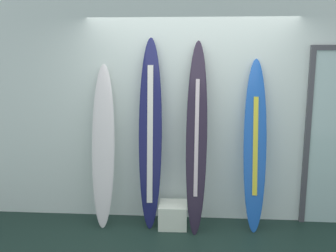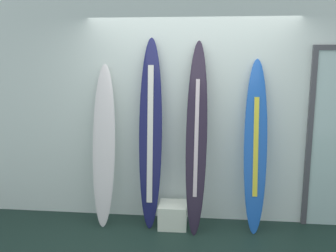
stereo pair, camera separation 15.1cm
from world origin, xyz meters
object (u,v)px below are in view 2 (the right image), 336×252
(surfboard_navy, at_px, (150,134))
(surfboard_charcoal, at_px, (196,138))
(surfboard_cobalt, at_px, (256,147))
(display_block_left, at_px, (173,215))
(surfboard_ivory, at_px, (104,146))

(surfboard_navy, xyz_separation_m, surfboard_charcoal, (0.55, -0.06, -0.02))
(surfboard_cobalt, relative_size, display_block_left, 5.85)
(surfboard_ivory, height_order, surfboard_navy, surfboard_navy)
(surfboard_cobalt, bearing_deg, surfboard_charcoal, -174.57)
(surfboard_navy, height_order, surfboard_cobalt, surfboard_navy)
(surfboard_charcoal, xyz_separation_m, surfboard_cobalt, (0.69, 0.07, -0.10))
(surfboard_navy, height_order, surfboard_charcoal, surfboard_navy)
(surfboard_charcoal, height_order, display_block_left, surfboard_charcoal)
(surfboard_cobalt, bearing_deg, surfboard_navy, -179.91)
(display_block_left, bearing_deg, surfboard_charcoal, -2.90)
(surfboard_navy, distance_m, surfboard_charcoal, 0.55)
(surfboard_charcoal, relative_size, display_block_left, 6.46)
(surfboard_cobalt, height_order, display_block_left, surfboard_cobalt)
(surfboard_navy, xyz_separation_m, surfboard_cobalt, (1.23, 0.00, -0.12))
(surfboard_ivory, xyz_separation_m, surfboard_navy, (0.57, 0.01, 0.15))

